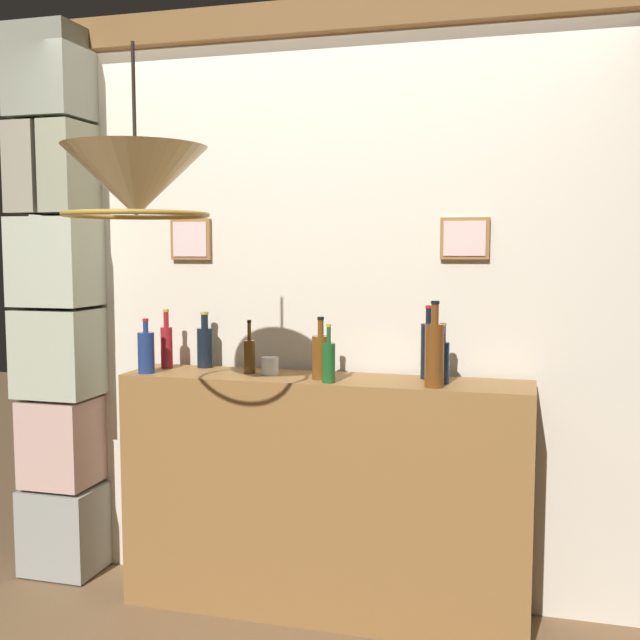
{
  "coord_description": "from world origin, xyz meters",
  "views": [
    {
      "loc": [
        0.84,
        -2.25,
        1.58
      ],
      "look_at": [
        0.0,
        0.8,
        1.29
      ],
      "focal_mm": 43.02,
      "sensor_mm": 36.0,
      "label": 1
    }
  ],
  "objects_px": {
    "liquor_bottle_vodka": "(321,356)",
    "liquor_bottle_whiskey": "(205,346)",
    "liquor_bottle_scotch": "(167,345)",
    "liquor_bottle_brandy": "(443,360)",
    "liquor_bottle_amaro": "(329,361)",
    "liquor_bottle_bourbon": "(146,352)",
    "liquor_bottle_rum": "(434,353)",
    "liquor_bottle_tequila": "(249,355)",
    "glass_tumbler_rocks": "(270,366)",
    "pendant_lamp": "(136,184)",
    "liquor_bottle_sherry": "(428,349)"
  },
  "relations": [
    {
      "from": "liquor_bottle_vodka",
      "to": "liquor_bottle_whiskey",
      "type": "xyz_separation_m",
      "value": [
        -0.6,
        0.16,
        0.0
      ]
    },
    {
      "from": "liquor_bottle_scotch",
      "to": "liquor_bottle_vodka",
      "type": "bearing_deg",
      "value": -7.62
    },
    {
      "from": "liquor_bottle_brandy",
      "to": "liquor_bottle_scotch",
      "type": "height_order",
      "value": "liquor_bottle_scotch"
    },
    {
      "from": "liquor_bottle_vodka",
      "to": "liquor_bottle_amaro",
      "type": "relative_size",
      "value": 1.09
    },
    {
      "from": "liquor_bottle_scotch",
      "to": "liquor_bottle_whiskey",
      "type": "xyz_separation_m",
      "value": [
        0.16,
        0.06,
        -0.0
      ]
    },
    {
      "from": "liquor_bottle_brandy",
      "to": "liquor_bottle_bourbon",
      "type": "height_order",
      "value": "liquor_bottle_brandy"
    },
    {
      "from": "liquor_bottle_amaro",
      "to": "liquor_bottle_whiskey",
      "type": "distance_m",
      "value": 0.69
    },
    {
      "from": "liquor_bottle_vodka",
      "to": "liquor_bottle_whiskey",
      "type": "relative_size",
      "value": 1.02
    },
    {
      "from": "liquor_bottle_vodka",
      "to": "liquor_bottle_rum",
      "type": "relative_size",
      "value": 0.77
    },
    {
      "from": "liquor_bottle_tequila",
      "to": "liquor_bottle_scotch",
      "type": "bearing_deg",
      "value": 174.37
    },
    {
      "from": "liquor_bottle_bourbon",
      "to": "liquor_bottle_scotch",
      "type": "bearing_deg",
      "value": 82.66
    },
    {
      "from": "liquor_bottle_rum",
      "to": "liquor_bottle_amaro",
      "type": "bearing_deg",
      "value": -178.28
    },
    {
      "from": "liquor_bottle_scotch",
      "to": "liquor_bottle_rum",
      "type": "height_order",
      "value": "liquor_bottle_rum"
    },
    {
      "from": "liquor_bottle_bourbon",
      "to": "glass_tumbler_rocks",
      "type": "xyz_separation_m",
      "value": [
        0.54,
        0.11,
        -0.06
      ]
    },
    {
      "from": "liquor_bottle_scotch",
      "to": "liquor_bottle_amaro",
      "type": "height_order",
      "value": "liquor_bottle_scotch"
    },
    {
      "from": "liquor_bottle_tequila",
      "to": "liquor_bottle_amaro",
      "type": "xyz_separation_m",
      "value": [
        0.39,
        -0.13,
        0.01
      ]
    },
    {
      "from": "liquor_bottle_tequila",
      "to": "liquor_bottle_vodka",
      "type": "relative_size",
      "value": 0.9
    },
    {
      "from": "liquor_bottle_whiskey",
      "to": "liquor_bottle_bourbon",
      "type": "xyz_separation_m",
      "value": [
        -0.18,
        -0.22,
        -0.01
      ]
    },
    {
      "from": "liquor_bottle_vodka",
      "to": "liquor_bottle_scotch",
      "type": "height_order",
      "value": "liquor_bottle_scotch"
    },
    {
      "from": "liquor_bottle_tequila",
      "to": "liquor_bottle_bourbon",
      "type": "xyz_separation_m",
      "value": [
        -0.44,
        -0.12,
        0.01
      ]
    },
    {
      "from": "liquor_bottle_whiskey",
      "to": "liquor_bottle_bourbon",
      "type": "distance_m",
      "value": 0.28
    },
    {
      "from": "glass_tumbler_rocks",
      "to": "liquor_bottle_vodka",
      "type": "bearing_deg",
      "value": -12.26
    },
    {
      "from": "liquor_bottle_amaro",
      "to": "pendant_lamp",
      "type": "bearing_deg",
      "value": -121.58
    },
    {
      "from": "liquor_bottle_vodka",
      "to": "liquor_bottle_rum",
      "type": "height_order",
      "value": "liquor_bottle_rum"
    },
    {
      "from": "liquor_bottle_bourbon",
      "to": "pendant_lamp",
      "type": "relative_size",
      "value": 0.44
    },
    {
      "from": "liquor_bottle_scotch",
      "to": "liquor_bottle_bourbon",
      "type": "relative_size",
      "value": 1.12
    },
    {
      "from": "liquor_bottle_vodka",
      "to": "liquor_bottle_whiskey",
      "type": "bearing_deg",
      "value": 164.66
    },
    {
      "from": "liquor_bottle_vodka",
      "to": "liquor_bottle_bourbon",
      "type": "height_order",
      "value": "liquor_bottle_vodka"
    },
    {
      "from": "liquor_bottle_sherry",
      "to": "liquor_bottle_whiskey",
      "type": "height_order",
      "value": "liquor_bottle_sherry"
    },
    {
      "from": "liquor_bottle_brandy",
      "to": "glass_tumbler_rocks",
      "type": "bearing_deg",
      "value": 178.67
    },
    {
      "from": "liquor_bottle_scotch",
      "to": "liquor_bottle_rum",
      "type": "relative_size",
      "value": 0.79
    },
    {
      "from": "liquor_bottle_scotch",
      "to": "liquor_bottle_sherry",
      "type": "bearing_deg",
      "value": 1.3
    },
    {
      "from": "liquor_bottle_brandy",
      "to": "liquor_bottle_scotch",
      "type": "xyz_separation_m",
      "value": [
        -1.26,
        0.07,
        0.01
      ]
    },
    {
      "from": "liquor_bottle_tequila",
      "to": "liquor_bottle_sherry",
      "type": "height_order",
      "value": "liquor_bottle_sherry"
    },
    {
      "from": "liquor_bottle_tequila",
      "to": "pendant_lamp",
      "type": "bearing_deg",
      "value": -93.73
    },
    {
      "from": "liquor_bottle_brandy",
      "to": "liquor_bottle_scotch",
      "type": "relative_size",
      "value": 0.91
    },
    {
      "from": "liquor_bottle_sherry",
      "to": "pendant_lamp",
      "type": "height_order",
      "value": "pendant_lamp"
    },
    {
      "from": "liquor_bottle_brandy",
      "to": "liquor_bottle_rum",
      "type": "xyz_separation_m",
      "value": [
        -0.02,
        -0.1,
        0.04
      ]
    },
    {
      "from": "liquor_bottle_tequila",
      "to": "liquor_bottle_rum",
      "type": "height_order",
      "value": "liquor_bottle_rum"
    },
    {
      "from": "liquor_bottle_sherry",
      "to": "glass_tumbler_rocks",
      "type": "height_order",
      "value": "liquor_bottle_sherry"
    },
    {
      "from": "glass_tumbler_rocks",
      "to": "liquor_bottle_sherry",
      "type": "bearing_deg",
      "value": 6.39
    },
    {
      "from": "liquor_bottle_sherry",
      "to": "liquor_bottle_whiskey",
      "type": "relative_size",
      "value": 1.2
    },
    {
      "from": "liquor_bottle_amaro",
      "to": "liquor_bottle_rum",
      "type": "xyz_separation_m",
      "value": [
        0.43,
        0.01,
        0.05
      ]
    },
    {
      "from": "liquor_bottle_sherry",
      "to": "liquor_bottle_rum",
      "type": "xyz_separation_m",
      "value": [
        0.05,
        -0.19,
        0.01
      ]
    },
    {
      "from": "liquor_bottle_brandy",
      "to": "liquor_bottle_vodka",
      "type": "bearing_deg",
      "value": -175.95
    },
    {
      "from": "liquor_bottle_vodka",
      "to": "liquor_bottle_bourbon",
      "type": "bearing_deg",
      "value": -175.97
    },
    {
      "from": "liquor_bottle_brandy",
      "to": "liquor_bottle_amaro",
      "type": "bearing_deg",
      "value": -166.26
    },
    {
      "from": "liquor_bottle_amaro",
      "to": "glass_tumbler_rocks",
      "type": "xyz_separation_m",
      "value": [
        -0.3,
        0.13,
        -0.05
      ]
    },
    {
      "from": "liquor_bottle_scotch",
      "to": "liquor_bottle_bourbon",
      "type": "height_order",
      "value": "liquor_bottle_scotch"
    },
    {
      "from": "liquor_bottle_tequila",
      "to": "glass_tumbler_rocks",
      "type": "distance_m",
      "value": 0.11
    }
  ]
}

